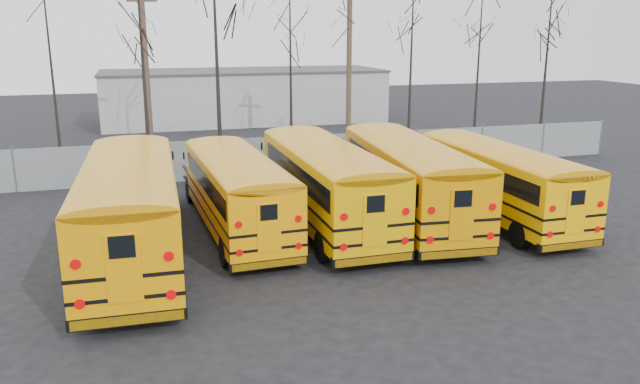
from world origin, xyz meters
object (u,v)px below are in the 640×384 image
object	(u,v)px
bus_b	(236,186)
bus_e	(496,175)
utility_pole_left	(147,72)
bus_c	(324,177)
bus_d	(407,173)
utility_pole_right	(349,65)
bus_a	(130,202)

from	to	relation	value
bus_b	bus_e	world-z (taller)	bus_e
bus_b	utility_pole_left	world-z (taller)	utility_pole_left
bus_e	utility_pole_left	bearing A→B (deg)	125.85
bus_c	bus_d	size ratio (longest dim) A/B	0.98
bus_e	utility_pole_left	distance (m)	21.57
bus_d	utility_pole_right	xyz separation A→B (m)	(2.62, 14.57, 3.29)
utility_pole_left	utility_pole_right	distance (m)	11.88
bus_c	bus_e	size ratio (longest dim) A/B	1.09
bus_a	utility_pole_right	xyz separation A→B (m)	(12.83, 16.23, 3.20)
utility_pole_right	bus_e	bearing A→B (deg)	-79.22
bus_c	bus_e	distance (m)	6.78
bus_b	bus_c	xyz separation A→B (m)	(3.29, -0.22, 0.16)
bus_d	bus_e	xyz separation A→B (m)	(3.46, -0.71, -0.17)
bus_a	utility_pole_left	bearing A→B (deg)	88.08
bus_d	utility_pole_left	size ratio (longest dim) A/B	1.25
bus_c	utility_pole_left	xyz separation A→B (m)	(-5.83, 16.34, 2.97)
bus_c	bus_b	bearing A→B (deg)	175.75
bus_a	utility_pole_left	world-z (taller)	utility_pole_left
bus_b	bus_d	world-z (taller)	bus_d
utility_pole_right	bus_d	bearing A→B (deg)	-92.59
bus_c	bus_e	bearing A→B (deg)	-8.33
bus_a	bus_d	bearing A→B (deg)	10.88
bus_a	bus_e	world-z (taller)	bus_a
bus_a	bus_e	xyz separation A→B (m)	(13.67, 0.95, -0.25)
bus_b	bus_a	bearing A→B (deg)	-152.92
utility_pole_left	bus_e	bearing A→B (deg)	-46.61
bus_d	bus_e	world-z (taller)	bus_d
bus_b	utility_pole_left	distance (m)	16.61
bus_a	utility_pole_right	world-z (taller)	utility_pole_right
bus_b	bus_e	xyz separation A→B (m)	(10.00, -1.16, 0.00)
bus_d	bus_a	bearing A→B (deg)	-165.59
utility_pole_left	bus_c	bearing A→B (deg)	-62.96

